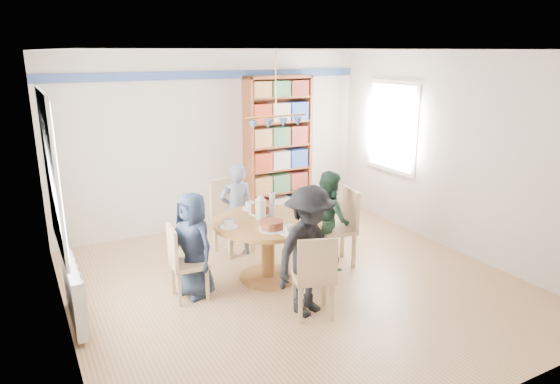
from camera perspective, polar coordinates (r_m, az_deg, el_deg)
ground at (r=6.07m, az=1.83°, el=-10.50°), size 5.00×5.00×0.00m
room_shell at (r=6.18m, az=-4.21°, el=6.07°), size 5.00×5.00×5.00m
radiator at (r=5.52m, az=-22.49°, el=-10.55°), size 0.12×1.00×0.60m
dining_table at (r=6.01m, az=-1.41°, el=-5.00°), size 1.30×1.30×0.75m
chair_left at (r=5.64m, az=-11.11°, el=-7.59°), size 0.41×0.41×0.87m
chair_right at (r=6.48m, az=7.09°, el=-3.57°), size 0.52×0.52×1.00m
chair_far at (r=6.87m, az=-5.77°, el=-2.30°), size 0.53×0.53×1.02m
chair_near at (r=5.17m, az=4.00°, el=-9.25°), size 0.52×0.52×0.92m
person_left at (r=5.68m, az=-9.89°, el=-5.99°), size 0.58×0.69×1.21m
person_right at (r=6.39m, az=5.63°, el=-3.10°), size 0.58×0.68×1.26m
person_far at (r=6.70m, az=-4.97°, el=-2.11°), size 0.49×0.35×1.27m
person_near at (r=5.19m, az=3.35°, el=-6.78°), size 1.02×0.77×1.40m
bookshelf at (r=8.13m, az=-0.22°, el=4.84°), size 1.11×0.33×2.32m
tableware at (r=5.93m, az=-1.76°, el=-2.60°), size 1.19×1.19×0.31m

